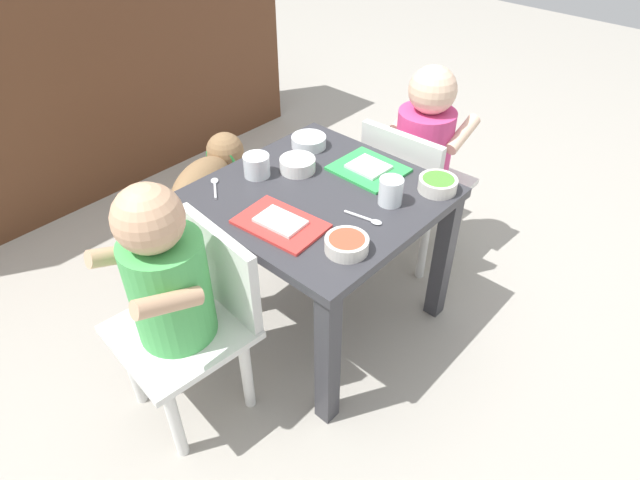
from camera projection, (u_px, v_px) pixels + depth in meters
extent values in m
plane|color=#9E998E|center=(320.00, 314.00, 1.65)|extent=(7.00, 7.00, 0.00)
cube|color=#56331E|center=(75.00, 64.00, 2.01)|extent=(1.74, 0.35, 0.93)
cube|color=#333338|center=(320.00, 196.00, 1.38)|extent=(0.55, 0.55, 0.03)
cube|color=#333338|center=(328.00, 361.00, 1.25)|extent=(0.04, 0.04, 0.42)
cube|color=#333338|center=(443.00, 258.00, 1.53)|extent=(0.04, 0.04, 0.42)
cube|color=#333338|center=(195.00, 266.00, 1.51)|extent=(0.04, 0.04, 0.42)
cube|color=#333338|center=(315.00, 193.00, 1.79)|extent=(0.04, 0.04, 0.42)
cube|color=silver|center=(180.00, 332.00, 1.25)|extent=(0.30, 0.30, 0.02)
cube|color=silver|center=(221.00, 268.00, 1.24)|extent=(0.05, 0.27, 0.22)
cylinder|color=#4CB259|center=(170.00, 289.00, 1.16)|extent=(0.17, 0.17, 0.25)
sphere|color=tan|center=(148.00, 219.00, 1.04)|extent=(0.14, 0.14, 0.14)
cylinder|color=silver|center=(132.00, 368.00, 1.34)|extent=(0.03, 0.03, 0.26)
cylinder|color=silver|center=(175.00, 420.00, 1.22)|extent=(0.03, 0.03, 0.26)
cylinder|color=silver|center=(201.00, 327.00, 1.44)|extent=(0.03, 0.03, 0.26)
cylinder|color=silver|center=(246.00, 372.00, 1.33)|extent=(0.03, 0.03, 0.26)
cylinder|color=tan|center=(121.00, 255.00, 1.15)|extent=(0.15, 0.05, 0.09)
cylinder|color=tan|center=(168.00, 303.00, 1.04)|extent=(0.15, 0.05, 0.09)
cube|color=silver|center=(418.00, 184.00, 1.73)|extent=(0.29, 0.29, 0.02)
cube|color=silver|center=(399.00, 168.00, 1.58)|extent=(0.03, 0.27, 0.22)
cylinder|color=#D83F7F|center=(423.00, 148.00, 1.65)|extent=(0.17, 0.17, 0.24)
sphere|color=beige|center=(433.00, 90.00, 1.55)|extent=(0.14, 0.14, 0.14)
cylinder|color=silver|center=(455.00, 217.00, 1.83)|extent=(0.03, 0.03, 0.26)
cylinder|color=silver|center=(405.00, 195.00, 1.93)|extent=(0.03, 0.03, 0.26)
cylinder|color=silver|center=(424.00, 245.00, 1.71)|extent=(0.03, 0.03, 0.26)
cylinder|color=silver|center=(372.00, 221.00, 1.81)|extent=(0.03, 0.03, 0.26)
cylinder|color=beige|center=(462.00, 134.00, 1.60)|extent=(0.15, 0.05, 0.09)
cylinder|color=beige|center=(407.00, 115.00, 1.69)|extent=(0.15, 0.05, 0.09)
ellipsoid|color=olive|center=(201.00, 188.00, 1.83)|extent=(0.35, 0.26, 0.18)
sphere|color=olive|center=(225.00, 151.00, 1.94)|extent=(0.13, 0.13, 0.13)
sphere|color=black|center=(231.00, 146.00, 1.97)|extent=(0.06, 0.06, 0.06)
torus|color=green|center=(221.00, 159.00, 1.92)|extent=(0.07, 0.12, 0.11)
sphere|color=olive|center=(177.00, 203.00, 1.70)|extent=(0.05, 0.05, 0.05)
cylinder|color=olive|center=(230.00, 210.00, 1.97)|extent=(0.04, 0.04, 0.13)
cylinder|color=olive|center=(207.00, 205.00, 1.99)|extent=(0.04, 0.04, 0.13)
cylinder|color=olive|center=(207.00, 238.00, 1.84)|extent=(0.04, 0.04, 0.13)
cylinder|color=olive|center=(183.00, 232.00, 1.87)|extent=(0.04, 0.04, 0.13)
cube|color=red|center=(281.00, 224.00, 1.27)|extent=(0.15, 0.22, 0.01)
cube|color=white|center=(280.00, 221.00, 1.26)|extent=(0.08, 0.12, 0.01)
cube|color=green|center=(368.00, 169.00, 1.46)|extent=(0.16, 0.18, 0.01)
cube|color=white|center=(369.00, 167.00, 1.45)|extent=(0.09, 0.10, 0.01)
cylinder|color=white|center=(257.00, 166.00, 1.42)|extent=(0.07, 0.07, 0.06)
cylinder|color=silver|center=(257.00, 170.00, 1.43)|extent=(0.06, 0.06, 0.03)
cylinder|color=white|center=(391.00, 191.00, 1.32)|extent=(0.06, 0.06, 0.07)
cylinder|color=silver|center=(390.00, 197.00, 1.33)|extent=(0.05, 0.05, 0.04)
cylinder|color=white|center=(309.00, 142.00, 1.55)|extent=(0.10, 0.10, 0.03)
cylinder|color=#B26633|center=(309.00, 137.00, 1.54)|extent=(0.08, 0.08, 0.01)
cylinder|color=white|center=(298.00, 165.00, 1.45)|extent=(0.10, 0.10, 0.04)
cylinder|color=#4C8C33|center=(297.00, 160.00, 1.44)|extent=(0.08, 0.08, 0.01)
cylinder|color=silver|center=(347.00, 245.00, 1.19)|extent=(0.10, 0.10, 0.03)
cylinder|color=#D84C33|center=(347.00, 240.00, 1.18)|extent=(0.08, 0.08, 0.01)
cylinder|color=silver|center=(438.00, 184.00, 1.37)|extent=(0.10, 0.10, 0.03)
cylinder|color=#4C8C33|center=(438.00, 180.00, 1.36)|extent=(0.08, 0.08, 0.01)
cylinder|color=silver|center=(215.00, 191.00, 1.38)|extent=(0.05, 0.06, 0.01)
ellipsoid|color=silver|center=(215.00, 181.00, 1.41)|extent=(0.03, 0.03, 0.01)
cylinder|color=silver|center=(359.00, 216.00, 1.29)|extent=(0.02, 0.07, 0.01)
ellipsoid|color=silver|center=(376.00, 222.00, 1.27)|extent=(0.02, 0.03, 0.01)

